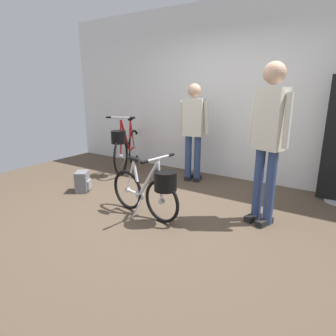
{
  "coord_description": "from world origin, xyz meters",
  "views": [
    {
      "loc": [
        1.9,
        -2.74,
        1.56
      ],
      "look_at": [
        -0.08,
        0.28,
        0.55
      ],
      "focal_mm": 31.12,
      "sensor_mm": 36.0,
      "label": 1
    }
  ],
  "objects_px": {
    "display_bike_left": "(126,146)",
    "visitor_browsing": "(194,127)",
    "visitor_near_wall": "(269,133)",
    "backpack_on_floor": "(83,182)",
    "folding_bike_foreground": "(151,188)"
  },
  "relations": [
    {
      "from": "backpack_on_floor",
      "to": "folding_bike_foreground",
      "type": "bearing_deg",
      "value": -7.23
    },
    {
      "from": "folding_bike_foreground",
      "to": "display_bike_left",
      "type": "bearing_deg",
      "value": 139.09
    },
    {
      "from": "display_bike_left",
      "to": "visitor_near_wall",
      "type": "bearing_deg",
      "value": -15.68
    },
    {
      "from": "visitor_browsing",
      "to": "visitor_near_wall",
      "type": "bearing_deg",
      "value": -32.79
    },
    {
      "from": "folding_bike_foreground",
      "to": "visitor_near_wall",
      "type": "relative_size",
      "value": 0.62
    },
    {
      "from": "visitor_near_wall",
      "to": "visitor_browsing",
      "type": "height_order",
      "value": "visitor_near_wall"
    },
    {
      "from": "folding_bike_foreground",
      "to": "backpack_on_floor",
      "type": "height_order",
      "value": "folding_bike_foreground"
    },
    {
      "from": "folding_bike_foreground",
      "to": "display_bike_left",
      "type": "relative_size",
      "value": 0.79
    },
    {
      "from": "folding_bike_foreground",
      "to": "visitor_browsing",
      "type": "bearing_deg",
      "value": 100.44
    },
    {
      "from": "visitor_near_wall",
      "to": "visitor_browsing",
      "type": "distance_m",
      "value": 1.73
    },
    {
      "from": "display_bike_left",
      "to": "visitor_browsing",
      "type": "height_order",
      "value": "visitor_browsing"
    },
    {
      "from": "visitor_browsing",
      "to": "backpack_on_floor",
      "type": "relative_size",
      "value": 5.14
    },
    {
      "from": "visitor_near_wall",
      "to": "backpack_on_floor",
      "type": "relative_size",
      "value": 5.81
    },
    {
      "from": "folding_bike_foreground",
      "to": "display_bike_left",
      "type": "height_order",
      "value": "display_bike_left"
    },
    {
      "from": "backpack_on_floor",
      "to": "display_bike_left",
      "type": "bearing_deg",
      "value": 99.58
    }
  ]
}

